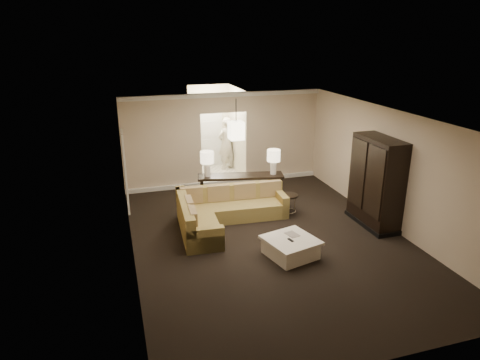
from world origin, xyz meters
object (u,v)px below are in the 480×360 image
object	(u,v)px
coffee_table	(291,247)
drink_table	(289,200)
armoire	(376,184)
console_table	(241,188)
person	(226,141)
sectional_sofa	(222,212)

from	to	relation	value
coffee_table	drink_table	bearing A→B (deg)	67.85
coffee_table	armoire	bearing A→B (deg)	19.07
coffee_table	drink_table	size ratio (longest dim) A/B	2.18
coffee_table	console_table	world-z (taller)	console_table
armoire	drink_table	bearing A→B (deg)	146.97
coffee_table	person	xyz separation A→B (m)	(0.29, 6.23, 0.78)
armoire	sectional_sofa	bearing A→B (deg)	163.11
coffee_table	armoire	xyz separation A→B (m)	(2.53, 0.88, 0.84)
armoire	console_table	bearing A→B (deg)	143.19
sectional_sofa	console_table	world-z (taller)	console_table
drink_table	person	world-z (taller)	person
sectional_sofa	console_table	size ratio (longest dim) A/B	1.23
console_table	coffee_table	bearing A→B (deg)	-74.63
armoire	drink_table	distance (m)	2.15
armoire	drink_table	world-z (taller)	armoire
drink_table	console_table	bearing A→B (deg)	137.56
drink_table	person	bearing A→B (deg)	96.99
sectional_sofa	drink_table	size ratio (longest dim) A/B	5.18
coffee_table	person	world-z (taller)	person
armoire	person	distance (m)	5.80
console_table	sectional_sofa	bearing A→B (deg)	-116.48
armoire	person	size ratio (longest dim) A/B	1.10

